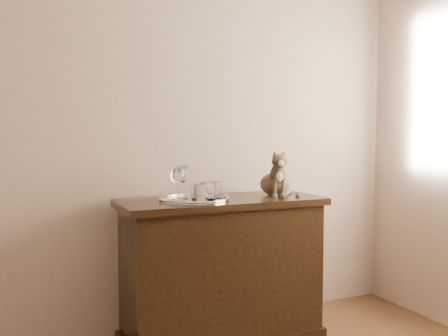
{
  "coord_description": "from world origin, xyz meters",
  "views": [
    {
      "loc": [
        -0.55,
        -0.73,
        1.24
      ],
      "look_at": [
        0.62,
        1.95,
        1.03
      ],
      "focal_mm": 40.0,
      "sensor_mm": 36.0,
      "label": 1
    }
  ],
  "objects_px": {
    "tumbler_b": "(199,193)",
    "tumbler_c": "(214,190)",
    "tumbler_a": "(208,191)",
    "wine_glass_a": "(176,184)",
    "sideboard": "(221,270)",
    "wine_glass_c": "(179,183)",
    "wine_glass_d": "(183,184)",
    "cat": "(275,173)",
    "wine_glass_b": "(184,182)",
    "tray": "(194,200)"
  },
  "relations": [
    {
      "from": "wine_glass_a",
      "to": "wine_glass_b",
      "type": "height_order",
      "value": "wine_glass_b"
    },
    {
      "from": "wine_glass_b",
      "to": "cat",
      "type": "height_order",
      "value": "cat"
    },
    {
      "from": "wine_glass_a",
      "to": "cat",
      "type": "bearing_deg",
      "value": -1.56
    },
    {
      "from": "wine_glass_c",
      "to": "cat",
      "type": "height_order",
      "value": "cat"
    },
    {
      "from": "wine_glass_c",
      "to": "wine_glass_d",
      "type": "bearing_deg",
      "value": 53.09
    },
    {
      "from": "tray",
      "to": "wine_glass_d",
      "type": "relative_size",
      "value": 2.23
    },
    {
      "from": "tray",
      "to": "tumbler_c",
      "type": "bearing_deg",
      "value": -2.89
    },
    {
      "from": "sideboard",
      "to": "wine_glass_c",
      "type": "distance_m",
      "value": 0.6
    },
    {
      "from": "tumbler_a",
      "to": "cat",
      "type": "height_order",
      "value": "cat"
    },
    {
      "from": "wine_glass_c",
      "to": "tumbler_b",
      "type": "xyz_separation_m",
      "value": [
        0.08,
        -0.11,
        -0.05
      ]
    },
    {
      "from": "sideboard",
      "to": "tumbler_c",
      "type": "bearing_deg",
      "value": -153.1
    },
    {
      "from": "wine_glass_a",
      "to": "sideboard",
      "type": "bearing_deg",
      "value": -4.79
    },
    {
      "from": "tumbler_a",
      "to": "tumbler_b",
      "type": "height_order",
      "value": "tumbler_a"
    },
    {
      "from": "tray",
      "to": "wine_glass_d",
      "type": "xyz_separation_m",
      "value": [
        -0.06,
        0.03,
        0.09
      ]
    },
    {
      "from": "sideboard",
      "to": "wine_glass_c",
      "type": "height_order",
      "value": "wine_glass_c"
    },
    {
      "from": "wine_glass_c",
      "to": "tumbler_a",
      "type": "xyz_separation_m",
      "value": [
        0.16,
        -0.04,
        -0.05
      ]
    },
    {
      "from": "wine_glass_b",
      "to": "wine_glass_c",
      "type": "bearing_deg",
      "value": -122.43
    },
    {
      "from": "wine_glass_a",
      "to": "wine_glass_c",
      "type": "distance_m",
      "value": 0.07
    },
    {
      "from": "tumbler_b",
      "to": "tumbler_c",
      "type": "bearing_deg",
      "value": 41.36
    },
    {
      "from": "tumbler_c",
      "to": "cat",
      "type": "distance_m",
      "value": 0.43
    },
    {
      "from": "wine_glass_b",
      "to": "tumbler_b",
      "type": "xyz_separation_m",
      "value": [
        0.02,
        -0.2,
        -0.05
      ]
    },
    {
      "from": "wine_glass_b",
      "to": "tumbler_a",
      "type": "relative_size",
      "value": 1.93
    },
    {
      "from": "tray",
      "to": "cat",
      "type": "xyz_separation_m",
      "value": [
        0.54,
        0.03,
        0.14
      ]
    },
    {
      "from": "wine_glass_a",
      "to": "tumbler_b",
      "type": "distance_m",
      "value": 0.19
    },
    {
      "from": "sideboard",
      "to": "tumbler_a",
      "type": "xyz_separation_m",
      "value": [
        -0.12,
        -0.08,
        0.48
      ]
    },
    {
      "from": "wine_glass_a",
      "to": "wine_glass_b",
      "type": "bearing_deg",
      "value": 28.43
    },
    {
      "from": "cat",
      "to": "wine_glass_d",
      "type": "bearing_deg",
      "value": -164.98
    },
    {
      "from": "wine_glass_b",
      "to": "cat",
      "type": "xyz_separation_m",
      "value": [
        0.58,
        -0.05,
        0.04
      ]
    },
    {
      "from": "sideboard",
      "to": "wine_glass_a",
      "type": "bearing_deg",
      "value": 175.21
    },
    {
      "from": "sideboard",
      "to": "wine_glass_a",
      "type": "height_order",
      "value": "wine_glass_a"
    },
    {
      "from": "wine_glass_c",
      "to": "cat",
      "type": "xyz_separation_m",
      "value": [
        0.64,
        0.05,
        0.03
      ]
    },
    {
      "from": "tumbler_a",
      "to": "tumbler_c",
      "type": "distance_m",
      "value": 0.08
    },
    {
      "from": "wine_glass_b",
      "to": "tumbler_a",
      "type": "bearing_deg",
      "value": -54.05
    },
    {
      "from": "tumbler_c",
      "to": "wine_glass_a",
      "type": "bearing_deg",
      "value": 166.31
    },
    {
      "from": "tumbler_c",
      "to": "wine_glass_b",
      "type": "bearing_deg",
      "value": 152.28
    },
    {
      "from": "wine_glass_d",
      "to": "wine_glass_a",
      "type": "bearing_deg",
      "value": 158.0
    },
    {
      "from": "sideboard",
      "to": "wine_glass_a",
      "type": "distance_m",
      "value": 0.59
    },
    {
      "from": "sideboard",
      "to": "tray",
      "type": "bearing_deg",
      "value": -172.61
    },
    {
      "from": "sideboard",
      "to": "wine_glass_d",
      "type": "height_order",
      "value": "wine_glass_d"
    },
    {
      "from": "tumbler_c",
      "to": "wine_glass_c",
      "type": "bearing_deg",
      "value": -175.99
    },
    {
      "from": "tumbler_a",
      "to": "wine_glass_a",
      "type": "bearing_deg",
      "value": 145.87
    },
    {
      "from": "tumbler_b",
      "to": "tumbler_c",
      "type": "distance_m",
      "value": 0.18
    },
    {
      "from": "tumbler_c",
      "to": "cat",
      "type": "xyz_separation_m",
      "value": [
        0.42,
        0.03,
        0.08
      ]
    },
    {
      "from": "wine_glass_d",
      "to": "tumbler_a",
      "type": "height_order",
      "value": "wine_glass_d"
    },
    {
      "from": "tumbler_b",
      "to": "cat",
      "type": "bearing_deg",
      "value": 15.6
    },
    {
      "from": "tumbler_c",
      "to": "cat",
      "type": "height_order",
      "value": "cat"
    },
    {
      "from": "wine_glass_a",
      "to": "wine_glass_c",
      "type": "height_order",
      "value": "wine_glass_c"
    },
    {
      "from": "sideboard",
      "to": "tumbler_a",
      "type": "relative_size",
      "value": 12.04
    },
    {
      "from": "wine_glass_c",
      "to": "tumbler_a",
      "type": "height_order",
      "value": "wine_glass_c"
    },
    {
      "from": "wine_glass_d",
      "to": "tumbler_c",
      "type": "relative_size",
      "value": 1.88
    }
  ]
}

